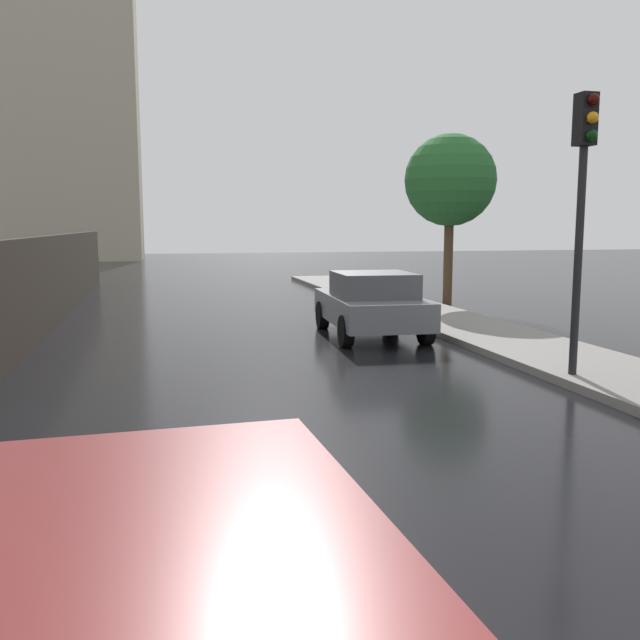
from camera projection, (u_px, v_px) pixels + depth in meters
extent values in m
cube|color=slate|center=(371.00, 308.00, 14.82)|extent=(1.99, 3.89, 0.57)
cube|color=#494D50|center=(374.00, 285.00, 14.50)|extent=(1.67, 1.83, 0.51)
cylinder|color=black|center=(322.00, 315.00, 15.93)|extent=(0.25, 0.65, 0.64)
cylinder|color=black|center=(391.00, 313.00, 16.23)|extent=(0.25, 0.65, 0.64)
cylinder|color=black|center=(346.00, 331.00, 13.49)|extent=(0.25, 0.65, 0.64)
cylinder|color=black|center=(426.00, 329.00, 13.78)|extent=(0.25, 0.65, 0.64)
cube|color=maroon|center=(140.00, 581.00, 2.29)|extent=(1.70, 2.14, 0.43)
cylinder|color=black|center=(285.00, 571.00, 4.10)|extent=(0.25, 0.68, 0.67)
cylinder|color=black|center=(578.00, 263.00, 10.20)|extent=(0.12, 0.12, 3.40)
cube|color=black|center=(585.00, 119.00, 9.92)|extent=(0.26, 0.26, 0.75)
sphere|color=#360503|center=(594.00, 100.00, 9.72)|extent=(0.17, 0.17, 0.17)
sphere|color=orange|center=(593.00, 118.00, 9.75)|extent=(0.17, 0.17, 0.17)
sphere|color=black|center=(592.00, 136.00, 9.79)|extent=(0.17, 0.17, 0.17)
cylinder|color=#4C3823|center=(448.00, 259.00, 20.59)|extent=(0.28, 0.28, 2.77)
sphere|color=#28662D|center=(450.00, 180.00, 20.27)|extent=(2.71, 2.71, 2.71)
cube|color=#B2A88E|center=(61.00, 2.00, 45.63)|extent=(9.65, 6.16, 34.31)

